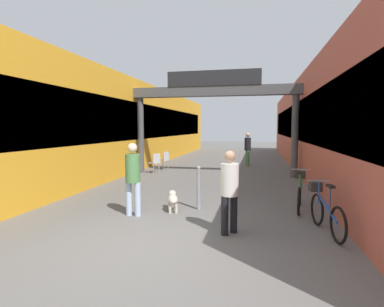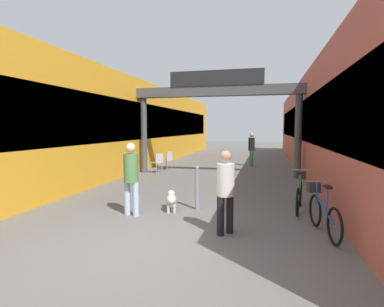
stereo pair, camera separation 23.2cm
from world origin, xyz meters
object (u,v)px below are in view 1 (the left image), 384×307
object	(u,v)px
pedestrian_with_dog	(133,174)
dog_on_leash	(173,199)
bicycle_green_second	(300,192)
bollard_post_metal	(199,187)
pedestrian_companion	(230,187)
bicycle_blue_nearest	(325,210)
pedestrian_carrying_crate	(248,147)
cafe_chair_aluminium_farther	(165,159)
cafe_chair_aluminium_nearer	(155,161)

from	to	relation	value
pedestrian_with_dog	dog_on_leash	world-z (taller)	pedestrian_with_dog
bicycle_green_second	bollard_post_metal	distance (m)	2.57
bicycle_green_second	bollard_post_metal	size ratio (longest dim) A/B	1.52
bicycle_green_second	pedestrian_companion	bearing A→B (deg)	-125.56
pedestrian_with_dog	bicycle_blue_nearest	bearing A→B (deg)	-2.61
pedestrian_companion	bicycle_blue_nearest	xyz separation A→B (m)	(1.82, 0.53, -0.48)
pedestrian_carrying_crate	bicycle_blue_nearest	distance (m)	10.24
pedestrian_with_dog	cafe_chair_aluminium_farther	distance (m)	7.63
pedestrian_with_dog	bollard_post_metal	distance (m)	1.68
pedestrian_with_dog	pedestrian_carrying_crate	xyz separation A→B (m)	(2.29, 9.87, 0.06)
bicycle_blue_nearest	bollard_post_metal	bearing A→B (deg)	159.04
bicycle_blue_nearest	cafe_chair_aluminium_nearer	xyz separation A→B (m)	(-5.82, 6.53, 0.10)
dog_on_leash	bollard_post_metal	distance (m)	0.71
pedestrian_companion	cafe_chair_aluminium_nearer	world-z (taller)	pedestrian_companion
pedestrian_companion	dog_on_leash	world-z (taller)	pedestrian_companion
dog_on_leash	cafe_chair_aluminium_farther	xyz separation A→B (m)	(-2.38, 6.85, 0.25)
bollard_post_metal	cafe_chair_aluminium_farther	xyz separation A→B (m)	(-2.98, 6.58, -0.02)
pedestrian_companion	bollard_post_metal	distance (m)	1.86
pedestrian_with_dog	cafe_chair_aluminium_nearer	size ratio (longest dim) A/B	1.91
pedestrian_with_dog	bicycle_blue_nearest	size ratio (longest dim) A/B	1.01
bicycle_blue_nearest	bollard_post_metal	size ratio (longest dim) A/B	1.52
pedestrian_companion	bicycle_green_second	world-z (taller)	pedestrian_companion
pedestrian_companion	cafe_chair_aluminium_farther	size ratio (longest dim) A/B	1.82
bollard_post_metal	cafe_chair_aluminium_farther	size ratio (longest dim) A/B	1.24
pedestrian_companion	dog_on_leash	bearing A→B (deg)	139.03
bicycle_green_second	cafe_chair_aluminium_nearer	distance (m)	7.39
pedestrian_carrying_crate	cafe_chair_aluminium_farther	xyz separation A→B (m)	(-3.89, -2.42, -0.49)
cafe_chair_aluminium_nearer	bicycle_blue_nearest	bearing A→B (deg)	-48.29
pedestrian_carrying_crate	bollard_post_metal	size ratio (longest dim) A/B	1.62
dog_on_leash	bicycle_blue_nearest	size ratio (longest dim) A/B	0.40
bollard_post_metal	cafe_chair_aluminium_nearer	size ratio (longest dim) A/B	1.24
bollard_post_metal	cafe_chair_aluminium_farther	distance (m)	7.23
dog_on_leash	cafe_chair_aluminium_farther	bearing A→B (deg)	109.16
bollard_post_metal	cafe_chair_aluminium_nearer	bearing A→B (deg)	119.34
bicycle_green_second	cafe_chair_aluminium_farther	bearing A→B (deg)	132.55
dog_on_leash	bicycle_blue_nearest	world-z (taller)	bicycle_blue_nearest
pedestrian_companion	cafe_chair_aluminium_farther	world-z (taller)	pedestrian_companion
pedestrian_with_dog	cafe_chair_aluminium_nearer	world-z (taller)	pedestrian_with_dog
bollard_post_metal	cafe_chair_aluminium_nearer	xyz separation A→B (m)	(-3.08, 5.48, -0.02)
bicycle_green_second	pedestrian_with_dog	bearing A→B (deg)	-159.01
dog_on_leash	cafe_chair_aluminium_nearer	distance (m)	6.26
pedestrian_with_dog	pedestrian_carrying_crate	bearing A→B (deg)	76.91
pedestrian_with_dog	dog_on_leash	bearing A→B (deg)	37.32
bicycle_green_second	cafe_chair_aluminium_farther	size ratio (longest dim) A/B	1.88
pedestrian_companion	cafe_chair_aluminium_nearer	size ratio (longest dim) A/B	1.82
bicycle_green_second	bollard_post_metal	world-z (taller)	bollard_post_metal
bicycle_green_second	cafe_chair_aluminium_nearer	xyz separation A→B (m)	(-5.57, 4.85, 0.10)
bicycle_green_second	cafe_chair_aluminium_farther	distance (m)	8.09
pedestrian_companion	dog_on_leash	distance (m)	2.10
dog_on_leash	cafe_chair_aluminium_nearer	xyz separation A→B (m)	(-2.48, 5.74, 0.25)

